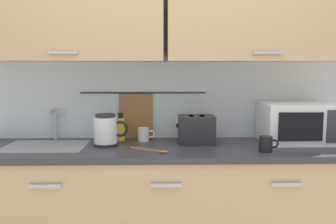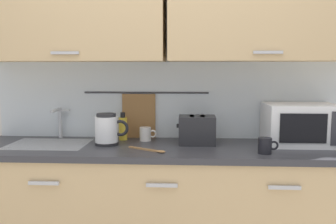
{
  "view_description": "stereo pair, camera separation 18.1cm",
  "coord_description": "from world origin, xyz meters",
  "px_view_note": "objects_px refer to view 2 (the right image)",
  "views": [
    {
      "loc": [
        -0.04,
        -1.96,
        1.39
      ],
      "look_at": [
        0.02,
        0.33,
        1.12
      ],
      "focal_mm": 37.8,
      "sensor_mm": 36.0,
      "label": 1
    },
    {
      "loc": [
        0.15,
        -1.95,
        1.39
      ],
      "look_at": [
        0.02,
        0.33,
        1.12
      ],
      "focal_mm": 37.8,
      "sensor_mm": 36.0,
      "label": 2
    }
  ],
  "objects_px": {
    "toaster": "(197,130)",
    "wooden_spoon": "(151,150)",
    "electric_kettle": "(107,130)",
    "mug_by_kettle": "(265,146)",
    "microwave": "(300,124)",
    "dish_soap_bottle": "(123,128)",
    "mug_near_sink": "(146,134)"
  },
  "relations": [
    {
      "from": "microwave",
      "to": "dish_soap_bottle",
      "type": "xyz_separation_m",
      "value": [
        -1.2,
        0.08,
        -0.05
      ]
    },
    {
      "from": "mug_by_kettle",
      "to": "wooden_spoon",
      "type": "distance_m",
      "value": 0.68
    },
    {
      "from": "dish_soap_bottle",
      "to": "mug_by_kettle",
      "type": "height_order",
      "value": "dish_soap_bottle"
    },
    {
      "from": "electric_kettle",
      "to": "mug_by_kettle",
      "type": "xyz_separation_m",
      "value": [
        0.99,
        -0.2,
        -0.05
      ]
    },
    {
      "from": "microwave",
      "to": "toaster",
      "type": "relative_size",
      "value": 1.8
    },
    {
      "from": "toaster",
      "to": "wooden_spoon",
      "type": "xyz_separation_m",
      "value": [
        -0.28,
        -0.22,
        -0.09
      ]
    },
    {
      "from": "microwave",
      "to": "mug_by_kettle",
      "type": "relative_size",
      "value": 3.83
    },
    {
      "from": "microwave",
      "to": "toaster",
      "type": "height_order",
      "value": "microwave"
    },
    {
      "from": "mug_near_sink",
      "to": "wooden_spoon",
      "type": "distance_m",
      "value": 0.33
    },
    {
      "from": "electric_kettle",
      "to": "dish_soap_bottle",
      "type": "bearing_deg",
      "value": 65.84
    },
    {
      "from": "electric_kettle",
      "to": "mug_by_kettle",
      "type": "height_order",
      "value": "electric_kettle"
    },
    {
      "from": "electric_kettle",
      "to": "wooden_spoon",
      "type": "distance_m",
      "value": 0.37
    },
    {
      "from": "microwave",
      "to": "wooden_spoon",
      "type": "distance_m",
      "value": 1.01
    },
    {
      "from": "wooden_spoon",
      "to": "microwave",
      "type": "bearing_deg",
      "value": 14.83
    },
    {
      "from": "dish_soap_bottle",
      "to": "mug_by_kettle",
      "type": "relative_size",
      "value": 1.63
    },
    {
      "from": "microwave",
      "to": "mug_by_kettle",
      "type": "xyz_separation_m",
      "value": [
        -0.29,
        -0.28,
        -0.09
      ]
    },
    {
      "from": "mug_by_kettle",
      "to": "toaster",
      "type": "bearing_deg",
      "value": 148.1
    },
    {
      "from": "toaster",
      "to": "mug_by_kettle",
      "type": "xyz_separation_m",
      "value": [
        0.4,
        -0.25,
        -0.05
      ]
    },
    {
      "from": "electric_kettle",
      "to": "wooden_spoon",
      "type": "xyz_separation_m",
      "value": [
        0.31,
        -0.17,
        -0.1
      ]
    },
    {
      "from": "toaster",
      "to": "mug_by_kettle",
      "type": "bearing_deg",
      "value": -31.9
    },
    {
      "from": "dish_soap_bottle",
      "to": "electric_kettle",
      "type": "bearing_deg",
      "value": -114.16
    },
    {
      "from": "mug_near_sink",
      "to": "toaster",
      "type": "relative_size",
      "value": 0.47
    },
    {
      "from": "microwave",
      "to": "mug_near_sink",
      "type": "bearing_deg",
      "value": 176.69
    },
    {
      "from": "mug_near_sink",
      "to": "wooden_spoon",
      "type": "relative_size",
      "value": 0.48
    },
    {
      "from": "microwave",
      "to": "mug_by_kettle",
      "type": "height_order",
      "value": "microwave"
    },
    {
      "from": "dish_soap_bottle",
      "to": "toaster",
      "type": "height_order",
      "value": "dish_soap_bottle"
    },
    {
      "from": "microwave",
      "to": "toaster",
      "type": "distance_m",
      "value": 0.69
    },
    {
      "from": "dish_soap_bottle",
      "to": "wooden_spoon",
      "type": "height_order",
      "value": "dish_soap_bottle"
    },
    {
      "from": "wooden_spoon",
      "to": "mug_near_sink",
      "type": "bearing_deg",
      "value": 102.62
    },
    {
      "from": "mug_by_kettle",
      "to": "electric_kettle",
      "type": "bearing_deg",
      "value": 168.7
    },
    {
      "from": "toaster",
      "to": "mug_by_kettle",
      "type": "relative_size",
      "value": 2.13
    },
    {
      "from": "mug_near_sink",
      "to": "mug_by_kettle",
      "type": "height_order",
      "value": "same"
    }
  ]
}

